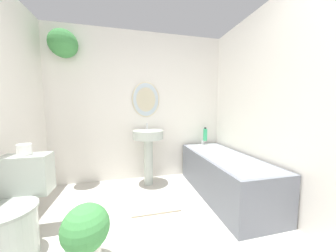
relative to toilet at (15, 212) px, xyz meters
name	(u,v)px	position (x,y,z in m)	size (l,w,h in m)	color
wall_back	(133,101)	(1.00, 1.27, 0.97)	(2.89, 0.38, 2.40)	silver
wall_right	(278,106)	(2.54, -0.01, 0.87)	(0.06, 2.65, 2.40)	silver
toilet	(15,212)	(0.00, 0.00, 0.00)	(0.41, 0.60, 0.75)	#B2BCB2
pedestal_sink	(148,143)	(1.21, 0.99, 0.32)	(0.46, 0.46, 0.94)	#B2BCB2
bathtub	(224,174)	(2.16, 0.43, -0.04)	(0.65, 1.56, 0.63)	slate
shampoo_bottle	(205,134)	(2.20, 1.10, 0.40)	(0.07, 0.07, 0.23)	#38B275
potted_plant	(86,232)	(0.60, -0.31, -0.04)	(0.33, 0.33, 0.48)	silver
bath_mat	(155,206)	(1.21, 0.36, -0.32)	(0.57, 0.33, 0.02)	#B7A88E
toilet_paper_roll	(24,150)	(0.00, 0.20, 0.47)	(0.11, 0.11, 0.10)	white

